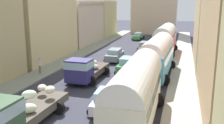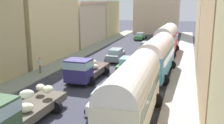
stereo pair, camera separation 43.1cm
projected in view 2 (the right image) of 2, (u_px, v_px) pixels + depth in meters
name	position (u px, v px, depth m)	size (l,w,h in m)	color
ground_plane	(127.00, 60.00, 34.13)	(154.00, 154.00, 0.00)	#343440
sidewalk_left	(75.00, 57.00, 36.09)	(2.50, 70.00, 0.14)	gray
sidewalk_right	(184.00, 63.00, 32.14)	(2.50, 70.00, 0.14)	#A6A39E
building_left_2	(42.00, 16.00, 33.89)	(5.08, 12.71, 11.35)	#D4BF88
building_left_3	(82.00, 23.00, 47.00)	(5.30, 13.09, 7.56)	#C8B495
building_left_4	(104.00, 19.00, 58.17)	(4.21, 10.27, 7.72)	tan
building_right_2	(216.00, 15.00, 31.34)	(4.61, 13.15, 11.85)	tan
distant_church	(157.00, 3.00, 61.89)	(10.54, 6.38, 19.18)	beige
parked_bus_0	(133.00, 89.00, 15.98)	(3.27, 9.55, 3.96)	beige
parked_bus_1	(157.00, 55.00, 26.60)	(3.63, 9.95, 4.00)	teal
parked_bus_2	(167.00, 38.00, 37.70)	(3.55, 9.71, 4.22)	red
cargo_truck_0	(11.00, 112.00, 14.90)	(3.04, 7.38, 2.53)	#324F35
cargo_truck_1	(85.00, 69.00, 24.72)	(3.16, 6.56, 2.43)	navy
car_0	(116.00, 55.00, 33.69)	(2.23, 4.38, 1.56)	gray
car_1	(140.00, 36.00, 52.96)	(2.26, 4.44, 1.41)	#4A8F51
car_2	(104.00, 100.00, 18.16)	(2.25, 3.71, 1.51)	silver
car_3	(128.00, 65.00, 27.78)	(2.41, 4.06, 1.71)	#498B54
car_4	(147.00, 47.00, 39.15)	(2.42, 4.12, 1.64)	#2D2D25
pedestrian_0	(40.00, 65.00, 27.33)	(0.45, 0.45, 1.80)	#716A50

